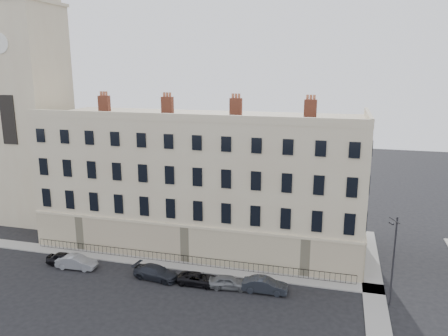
{
  "coord_description": "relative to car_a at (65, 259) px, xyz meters",
  "views": [
    {
      "loc": [
        9.08,
        -34.49,
        20.43
      ],
      "look_at": [
        -2.8,
        10.0,
        9.61
      ],
      "focal_mm": 35.0,
      "sensor_mm": 36.0,
      "label": 1
    }
  ],
  "objects": [
    {
      "name": "ground",
      "position": [
        18.02,
        -2.17,
        -0.65
      ],
      "size": [
        160.0,
        160.0,
        0.0
      ],
      "primitive_type": "plane",
      "color": "black",
      "rests_on": "ground"
    },
    {
      "name": "terrace",
      "position": [
        12.05,
        9.79,
        6.84
      ],
      "size": [
        36.22,
        12.22,
        17.0
      ],
      "color": "#C8B695",
      "rests_on": "ground"
    },
    {
      "name": "church_tower",
      "position": [
        -11.98,
        11.82,
        18.01
      ],
      "size": [
        8.0,
        8.13,
        44.0
      ],
      "color": "#C8B695",
      "rests_on": "ground"
    },
    {
      "name": "pavement_terrace",
      "position": [
        8.02,
        2.83,
        -0.59
      ],
      "size": [
        48.0,
        2.0,
        0.12
      ],
      "primitive_type": "cube",
      "color": "gray",
      "rests_on": "ground"
    },
    {
      "name": "pavement_east_return",
      "position": [
        31.02,
        5.83,
        -0.59
      ],
      "size": [
        2.0,
        24.0,
        0.12
      ],
      "primitive_type": "cube",
      "color": "gray",
      "rests_on": "ground"
    },
    {
      "name": "railings",
      "position": [
        12.02,
        3.23,
        -0.1
      ],
      "size": [
        35.0,
        0.04,
        0.96
      ],
      "color": "black",
      "rests_on": "ground"
    },
    {
      "name": "car_a",
      "position": [
        0.0,
        0.0,
        0.0
      ],
      "size": [
        3.96,
        1.87,
        1.31
      ],
      "primitive_type": "imported",
      "rotation": [
        0.0,
        0.0,
        1.66
      ],
      "color": "black",
      "rests_on": "ground"
    },
    {
      "name": "car_b",
      "position": [
        1.67,
        -0.45,
        0.04
      ],
      "size": [
        4.26,
        1.71,
        1.38
      ],
      "primitive_type": "imported",
      "rotation": [
        0.0,
        0.0,
        1.63
      ],
      "color": "gray",
      "rests_on": "ground"
    },
    {
      "name": "car_c",
      "position": [
        10.51,
        -0.44,
        0.02
      ],
      "size": [
        4.83,
        2.45,
        1.34
      ],
      "primitive_type": "imported",
      "rotation": [
        0.0,
        0.0,
        1.44
      ],
      "color": "#20232B",
      "rests_on": "ground"
    },
    {
      "name": "car_d",
      "position": [
        14.86,
        -0.44,
        -0.09
      ],
      "size": [
        4.04,
        1.9,
        1.12
      ],
      "primitive_type": "imported",
      "rotation": [
        0.0,
        0.0,
        1.58
      ],
      "color": "black",
      "rests_on": "ground"
    },
    {
      "name": "car_e",
      "position": [
        17.87,
        -0.43,
        -0.02
      ],
      "size": [
        3.92,
        2.03,
        1.28
      ],
      "primitive_type": "imported",
      "rotation": [
        0.0,
        0.0,
        1.71
      ],
      "color": "slate",
      "rests_on": "ground"
    },
    {
      "name": "car_f",
      "position": [
        21.28,
        -0.24,
        0.04
      ],
      "size": [
        4.22,
        1.56,
        1.38
      ],
      "primitive_type": "imported",
      "rotation": [
        0.0,
        0.0,
        1.6
      ],
      "color": "#20242B",
      "rests_on": "ground"
    },
    {
      "name": "streetlamp",
      "position": [
        32.16,
        0.34,
        3.84
      ],
      "size": [
        0.86,
        1.64,
        8.11
      ],
      "rotation": [
        0.0,
        0.0,
        0.43
      ],
      "color": "#333238",
      "rests_on": "ground"
    }
  ]
}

